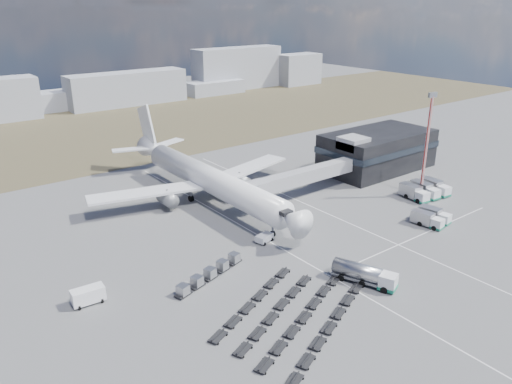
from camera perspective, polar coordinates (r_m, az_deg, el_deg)
ground at (r=89.66m, az=5.59°, el=-7.02°), size 420.00×420.00×0.00m
grass_strip at (r=180.92m, az=-18.92°, el=6.42°), size 420.00×90.00×0.01m
lane_markings at (r=97.76m, az=8.61°, el=-4.68°), size 47.12×110.00×0.01m
terminal at (r=135.89m, az=13.66°, el=4.70°), size 30.40×16.40×11.00m
jet_bridge at (r=111.32m, az=4.56°, el=1.55°), size 30.30×3.80×7.05m
airliner at (r=111.25m, az=-5.70°, el=1.62°), size 51.59×64.53×17.62m
skyline at (r=218.72m, az=-20.97°, el=10.66°), size 290.01×22.42×24.39m
fuel_tanker at (r=81.55m, az=12.28°, el=-9.16°), size 6.13×10.45×3.30m
pushback_tug at (r=93.02m, az=0.95°, el=-5.31°), size 3.76×2.73×1.51m
utility_van at (r=79.14m, az=-18.63°, el=-11.19°), size 4.90×2.48×2.51m
catering_truck at (r=113.27m, az=-2.71°, el=0.08°), size 3.44×7.09×3.15m
service_trucks_near at (r=106.18m, az=19.36°, el=-2.73°), size 6.20×7.10×2.58m
service_trucks_far at (r=120.54m, az=18.74°, el=0.25°), size 10.36×8.29×2.92m
uld_row at (r=81.63m, az=-5.27°, el=-9.22°), size 14.92×5.84×1.66m
baggage_dollies at (r=72.84m, az=4.01°, el=-13.89°), size 28.32×22.35×0.69m
floodlight_mast at (r=117.07m, az=18.89°, el=4.97°), size 2.27×1.84×23.81m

